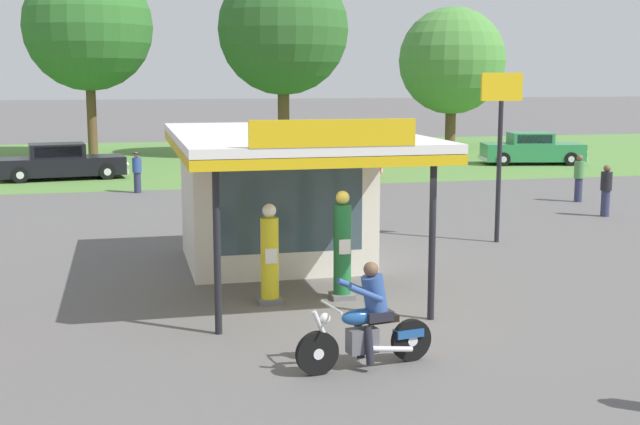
# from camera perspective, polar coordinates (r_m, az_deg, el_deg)

# --- Properties ---
(ground_plane) EXTENTS (300.00, 300.00, 0.00)m
(ground_plane) POSITION_cam_1_polar(r_m,az_deg,el_deg) (15.08, 3.65, -7.04)
(ground_plane) COLOR #5B5959
(grass_verge_strip) EXTENTS (120.00, 24.00, 0.01)m
(grass_verge_strip) POSITION_cam_1_polar(r_m,az_deg,el_deg) (44.25, -7.63, 3.66)
(grass_verge_strip) COLOR #56843D
(grass_verge_strip) RESTS_ON ground
(service_station_kiosk) EXTENTS (4.62, 7.69, 3.54)m
(service_station_kiosk) POSITION_cam_1_polar(r_m,az_deg,el_deg) (18.67, -2.94, 1.76)
(service_station_kiosk) COLOR silver
(service_station_kiosk) RESTS_ON ground
(gas_pump_nearside) EXTENTS (0.44, 0.44, 1.89)m
(gas_pump_nearside) POSITION_cam_1_polar(r_m,az_deg,el_deg) (15.73, -3.44, -3.11)
(gas_pump_nearside) COLOR slate
(gas_pump_nearside) RESTS_ON ground
(gas_pump_offside) EXTENTS (0.44, 0.44, 2.09)m
(gas_pump_offside) POSITION_cam_1_polar(r_m,az_deg,el_deg) (16.00, 1.53, -2.52)
(gas_pump_offside) COLOR slate
(gas_pump_offside) RESTS_ON ground
(motorcycle_with_rider) EXTENTS (2.15, 0.72, 1.58)m
(motorcycle_with_rider) POSITION_cam_1_polar(r_m,az_deg,el_deg) (12.33, 3.28, -7.58)
(motorcycle_with_rider) COLOR black
(motorcycle_with_rider) RESTS_ON ground
(parked_car_back_row_centre_left) EXTENTS (5.39, 2.48, 1.49)m
(parked_car_back_row_centre_left) POSITION_cam_1_polar(r_m,az_deg,el_deg) (36.52, -17.15, 3.24)
(parked_car_back_row_centre_left) COLOR black
(parked_car_back_row_centre_left) RESTS_ON ground
(parked_car_second_row_spare) EXTENTS (5.29, 2.57, 1.50)m
(parked_car_second_row_spare) POSITION_cam_1_polar(r_m,az_deg,el_deg) (35.22, -0.16, 3.46)
(parked_car_second_row_spare) COLOR red
(parked_car_second_row_spare) RESTS_ON ground
(parked_car_back_row_centre) EXTENTS (5.21, 2.75, 1.54)m
(parked_car_back_row_centre) POSITION_cam_1_polar(r_m,az_deg,el_deg) (42.23, 14.21, 4.16)
(parked_car_back_row_centre) COLOR #2D844C
(parked_car_back_row_centre) RESTS_ON ground
(bystander_standing_back_lot) EXTENTS (0.34, 0.34, 1.61)m
(bystander_standing_back_lot) POSITION_cam_1_polar(r_m,az_deg,el_deg) (29.85, 17.18, 2.31)
(bystander_standing_back_lot) COLOR #2D3351
(bystander_standing_back_lot) RESTS_ON ground
(bystander_strolling_foreground) EXTENTS (0.34, 0.34, 1.58)m
(bystander_strolling_foreground) POSITION_cam_1_polar(r_m,az_deg,el_deg) (26.95, 18.85, 1.49)
(bystander_strolling_foreground) COLOR #2D3351
(bystander_strolling_foreground) RESTS_ON ground
(bystander_admiring_sedan) EXTENTS (0.34, 0.34, 1.49)m
(bystander_admiring_sedan) POSITION_cam_1_polar(r_m,az_deg,el_deg) (31.47, -12.32, 2.74)
(bystander_admiring_sedan) COLOR #2D3351
(bystander_admiring_sedan) RESTS_ON ground
(tree_oak_right) EXTENTS (6.87, 6.87, 10.12)m
(tree_oak_right) POSITION_cam_1_polar(r_m,az_deg,el_deg) (45.26, -2.38, 12.10)
(tree_oak_right) COLOR brown
(tree_oak_right) RESTS_ON ground
(tree_oak_left) EXTENTS (6.76, 6.76, 10.22)m
(tree_oak_left) POSITION_cam_1_polar(r_m,az_deg,el_deg) (46.81, -15.49, 12.07)
(tree_oak_left) COLOR brown
(tree_oak_left) RESTS_ON ground
(tree_oak_centre) EXTENTS (6.41, 6.41, 8.38)m
(tree_oak_centre) POSITION_cam_1_polar(r_m,az_deg,el_deg) (51.80, 8.98, 10.02)
(tree_oak_centre) COLOR brown
(tree_oak_centre) RESTS_ON ground
(roadside_pole_sign) EXTENTS (1.10, 0.12, 4.31)m
(roadside_pole_sign) POSITION_cam_1_polar(r_m,az_deg,el_deg) (21.77, 12.16, 5.74)
(roadside_pole_sign) COLOR black
(roadside_pole_sign) RESTS_ON ground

